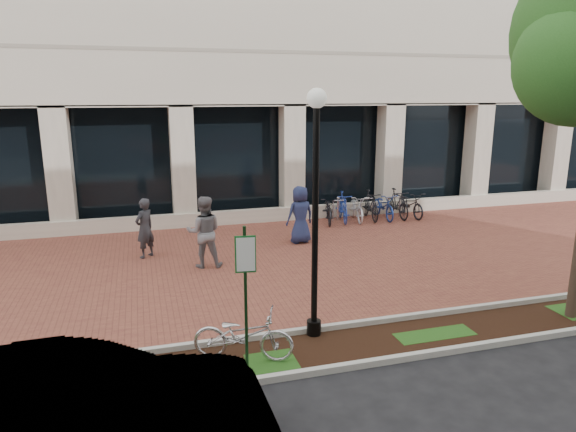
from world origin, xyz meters
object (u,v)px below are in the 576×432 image
object	(u,v)px
pedestrian_left	(145,228)
sedan_near_curb	(73,426)
lamppost	(315,203)
pedestrian_mid	(204,232)
parking_sign	(246,282)
pedestrian_right	(300,215)
locked_bicycle	(243,335)
bike_rack_cluster	(370,206)
bollard	(338,208)

from	to	relation	value
pedestrian_left	sedan_near_curb	distance (m)	8.96
lamppost	pedestrian_mid	world-z (taller)	lamppost
parking_sign	pedestrian_right	xyz separation A→B (m)	(3.19, 7.14, -0.71)
pedestrian_left	pedestrian_right	size ratio (longest dim) A/B	0.95
locked_bicycle	bike_rack_cluster	world-z (taller)	bike_rack_cluster
parking_sign	sedan_near_curb	distance (m)	3.26
pedestrian_right	sedan_near_curb	world-z (taller)	pedestrian_right
bike_rack_cluster	bollard	bearing A→B (deg)	177.86
bollard	sedan_near_curb	xyz separation A→B (m)	(-7.93, -11.54, 0.33)
pedestrian_mid	bike_rack_cluster	distance (m)	7.58
pedestrian_left	pedestrian_mid	world-z (taller)	pedestrian_mid
locked_bicycle	pedestrian_left	distance (m)	6.72
locked_bicycle	pedestrian_left	xyz separation A→B (m)	(-1.53, 6.53, 0.40)
sedan_near_curb	lamppost	bearing A→B (deg)	-54.90
pedestrian_left	bike_rack_cluster	distance (m)	8.49
parking_sign	pedestrian_mid	world-z (taller)	parking_sign
locked_bicycle	bike_rack_cluster	xyz separation A→B (m)	(6.61, 8.91, 0.04)
bollard	sedan_near_curb	world-z (taller)	sedan_near_curb
bike_rack_cluster	sedan_near_curb	distance (m)	14.51
bike_rack_cluster	pedestrian_right	bearing A→B (deg)	-137.63
locked_bicycle	pedestrian_mid	world-z (taller)	pedestrian_mid
pedestrian_left	pedestrian_right	xyz separation A→B (m)	(4.70, 0.19, 0.04)
pedestrian_right	locked_bicycle	bearing A→B (deg)	54.39
pedestrian_mid	sedan_near_curb	world-z (taller)	pedestrian_mid
sedan_near_curb	bike_rack_cluster	bearing A→B (deg)	-40.00
lamppost	sedan_near_curb	xyz separation A→B (m)	(-4.02, -2.94, -1.86)
pedestrian_mid	bike_rack_cluster	world-z (taller)	pedestrian_mid
lamppost	bollard	size ratio (longest dim) A/B	5.21
pedestrian_mid	pedestrian_right	size ratio (longest dim) A/B	1.07
pedestrian_mid	bollard	xyz separation A→B (m)	(5.43, 3.92, -0.52)
locked_bicycle	sedan_near_curb	xyz separation A→B (m)	(-2.51, -2.37, 0.32)
bollard	bike_rack_cluster	xyz separation A→B (m)	(1.19, -0.25, 0.05)
pedestrian_left	pedestrian_right	world-z (taller)	pedestrian_right
parking_sign	bollard	size ratio (longest dim) A/B	2.84
locked_bicycle	pedestrian_left	world-z (taller)	pedestrian_left
pedestrian_mid	bike_rack_cluster	bearing A→B (deg)	-142.75
bollard	sedan_near_curb	size ratio (longest dim) A/B	0.19
pedestrian_left	bollard	bearing A→B (deg)	157.74
parking_sign	lamppost	distance (m)	2.10
locked_bicycle	bollard	distance (m)	10.65
parking_sign	pedestrian_left	size ratio (longest dim) A/B	1.48
bollard	pedestrian_mid	bearing A→B (deg)	-144.13
pedestrian_right	bollard	distance (m)	3.35
bollard	bike_rack_cluster	size ratio (longest dim) A/B	0.21
lamppost	bike_rack_cluster	size ratio (longest dim) A/B	1.11
locked_bicycle	sedan_near_curb	world-z (taller)	sedan_near_curb
bollard	bike_rack_cluster	distance (m)	1.22
locked_bicycle	lamppost	bearing A→B (deg)	-46.84
pedestrian_right	parking_sign	bearing A→B (deg)	55.57
pedestrian_left	pedestrian_right	distance (m)	4.71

